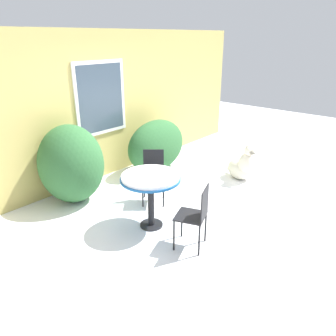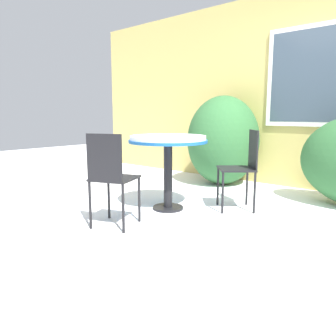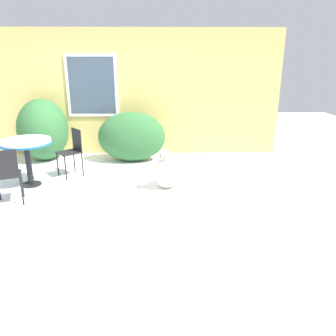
# 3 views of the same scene
# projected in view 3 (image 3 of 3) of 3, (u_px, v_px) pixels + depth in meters

# --- Properties ---
(ground_plane) EXTENTS (16.00, 16.00, 0.00)m
(ground_plane) POSITION_uv_depth(u_px,v_px,m) (75.00, 190.00, 5.38)
(ground_plane) COLOR white
(house_wall) EXTENTS (8.00, 0.10, 2.66)m
(house_wall) POSITION_uv_depth(u_px,v_px,m) (95.00, 93.00, 7.04)
(house_wall) COLOR tan
(house_wall) RESTS_ON ground_plane
(shrub_left) EXTENTS (1.02, 1.07, 1.28)m
(shrub_left) POSITION_uv_depth(u_px,v_px,m) (43.00, 130.00, 6.81)
(shrub_left) COLOR #2D6033
(shrub_left) RESTS_ON ground_plane
(shrub_middle) EXTENTS (1.38, 0.74, 1.03)m
(shrub_middle) POSITION_uv_depth(u_px,v_px,m) (132.00, 137.00, 6.75)
(shrub_middle) COLOR #2D6033
(shrub_middle) RESTS_ON ground_plane
(patio_table) EXTENTS (0.83, 0.83, 0.79)m
(patio_table) POSITION_uv_depth(u_px,v_px,m) (26.00, 146.00, 5.37)
(patio_table) COLOR black
(patio_table) RESTS_ON ground_plane
(patio_chair_near_table) EXTENTS (0.51, 0.51, 0.85)m
(patio_chair_near_table) POSITION_uv_depth(u_px,v_px,m) (72.00, 150.00, 5.93)
(patio_chair_near_table) COLOR black
(patio_chair_near_table) RESTS_ON ground_plane
(patio_chair_far_side) EXTENTS (0.47, 0.47, 0.85)m
(patio_chair_far_side) POSITION_uv_depth(u_px,v_px,m) (7.00, 174.00, 4.70)
(patio_chair_far_side) COLOR black
(patio_chair_far_side) RESTS_ON ground_plane
(dog) EXTENTS (0.55, 0.72, 0.72)m
(dog) POSITION_uv_depth(u_px,v_px,m) (167.00, 173.00, 5.39)
(dog) COLOR beige
(dog) RESTS_ON ground_plane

